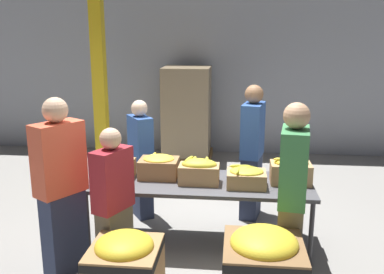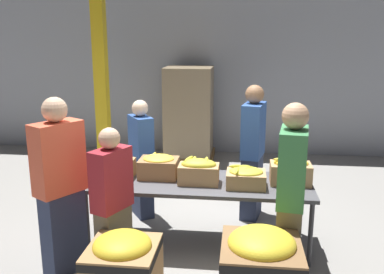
{
  "view_description": "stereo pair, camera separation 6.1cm",
  "coord_description": "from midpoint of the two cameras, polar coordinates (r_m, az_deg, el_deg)",
  "views": [
    {
      "loc": [
        0.38,
        -4.46,
        2.36
      ],
      "look_at": [
        -0.11,
        0.28,
        1.18
      ],
      "focal_mm": 40.0,
      "sensor_mm": 36.0,
      "label": 1
    },
    {
      "loc": [
        0.44,
        -4.46,
        2.36
      ],
      "look_at": [
        -0.11,
        0.28,
        1.18
      ],
      "focal_mm": 40.0,
      "sensor_mm": 36.0,
      "label": 2
    }
  ],
  "objects": [
    {
      "name": "banana_box_0",
      "position": [
        4.93,
        -9.88,
        -3.79
      ],
      "size": [
        0.42,
        0.32,
        0.28
      ],
      "color": "#A37A4C",
      "rests_on": "sorting_table"
    },
    {
      "name": "banana_box_3",
      "position": [
        4.61,
        7.56,
        -5.3
      ],
      "size": [
        0.41,
        0.33,
        0.23
      ],
      "color": "tan",
      "rests_on": "sorting_table"
    },
    {
      "name": "volunteer_2",
      "position": [
        5.5,
        8.4,
        -2.14
      ],
      "size": [
        0.33,
        0.5,
        1.73
      ],
      "rotation": [
        0.0,
        0.0,
        -1.79
      ],
      "color": "#2D3856",
      "rests_on": "ground_plane"
    },
    {
      "name": "banana_box_1",
      "position": [
        4.86,
        -4.1,
        -3.86
      ],
      "size": [
        0.43,
        0.33,
        0.27
      ],
      "color": "olive",
      "rests_on": "sorting_table"
    },
    {
      "name": "volunteer_1",
      "position": [
        4.2,
        -10.14,
        -8.92
      ],
      "size": [
        0.35,
        0.45,
        1.51
      ],
      "rotation": [
        0.0,
        0.0,
        1.14
      ],
      "color": "#6B604C",
      "rests_on": "ground_plane"
    },
    {
      "name": "banana_box_2",
      "position": [
        4.66,
        1.24,
        -4.53
      ],
      "size": [
        0.43,
        0.31,
        0.29
      ],
      "color": "tan",
      "rests_on": "sorting_table"
    },
    {
      "name": "volunteer_0",
      "position": [
        5.53,
        -6.44,
        -3.01
      ],
      "size": [
        0.4,
        0.46,
        1.54
      ],
      "rotation": [
        0.0,
        0.0,
        -0.99
      ],
      "color": "#2D3856",
      "rests_on": "ground_plane"
    },
    {
      "name": "pallet_stack_0",
      "position": [
        7.94,
        -0.18,
        2.96
      ],
      "size": [
        0.92,
        0.92,
        1.75
      ],
      "color": "olive",
      "rests_on": "ground_plane"
    },
    {
      "name": "volunteer_4",
      "position": [
        4.35,
        -16.74,
        -6.59
      ],
      "size": [
        0.46,
        0.53,
        1.78
      ],
      "rotation": [
        0.0,
        0.0,
        1.0
      ],
      "color": "#2D3856",
      "rests_on": "ground_plane"
    },
    {
      "name": "volunteer_3",
      "position": [
        4.05,
        13.43,
        -8.03
      ],
      "size": [
        0.3,
        0.5,
        1.77
      ],
      "rotation": [
        0.0,
        0.0,
        1.43
      ],
      "color": "#6B604C",
      "rests_on": "ground_plane"
    },
    {
      "name": "donation_bin_1",
      "position": [
        3.76,
        9.61,
        -17.39
      ],
      "size": [
        0.66,
        0.66,
        0.8
      ],
      "color": "olive",
      "rests_on": "ground_plane"
    },
    {
      "name": "banana_box_4",
      "position": [
        4.78,
        13.35,
        -4.39
      ],
      "size": [
        0.43,
        0.31,
        0.3
      ],
      "color": "tan",
      "rests_on": "sorting_table"
    },
    {
      "name": "sorting_table",
      "position": [
        4.78,
        1.33,
        -6.48
      ],
      "size": [
        2.47,
        0.86,
        0.75
      ],
      "color": "#4C4C51",
      "rests_on": "ground_plane"
    },
    {
      "name": "wall_back",
      "position": [
        8.42,
        3.95,
        11.34
      ],
      "size": [
        16.0,
        0.08,
        4.0
      ],
      "color": "#9399A3",
      "rests_on": "ground_plane"
    },
    {
      "name": "donation_bin_0",
      "position": [
        3.89,
        -8.69,
        -17.05
      ],
      "size": [
        0.6,
        0.6,
        0.7
      ],
      "color": "#A37A4C",
      "rests_on": "ground_plane"
    },
    {
      "name": "support_pillar",
      "position": [
        6.73,
        -11.89,
        10.48
      ],
      "size": [
        0.19,
        0.19,
        4.0
      ],
      "color": "gold",
      "rests_on": "ground_plane"
    },
    {
      "name": "ground_plane",
      "position": [
        5.06,
        1.28,
        -13.95
      ],
      "size": [
        30.0,
        30.0,
        0.0
      ],
      "primitive_type": "plane",
      "color": "gray"
    }
  ]
}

